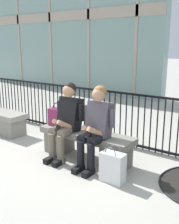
% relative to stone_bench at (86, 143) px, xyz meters
% --- Properties ---
extents(ground_plane, '(60.00, 60.00, 0.00)m').
position_rel_stone_bench_xyz_m(ground_plane, '(0.00, 0.00, -0.27)').
color(ground_plane, '#B2ADA3').
extents(stone_bench, '(1.60, 0.44, 0.45)m').
position_rel_stone_bench_xyz_m(stone_bench, '(0.00, 0.00, 0.00)').
color(stone_bench, gray).
rests_on(stone_bench, ground).
extents(seated_person_with_phone, '(0.52, 0.66, 1.21)m').
position_rel_stone_bench_xyz_m(seated_person_with_phone, '(-0.28, -0.13, 0.38)').
color(seated_person_with_phone, '#6B6051').
rests_on(seated_person_with_phone, ground).
extents(seated_person_companion, '(0.52, 0.66, 1.21)m').
position_rel_stone_bench_xyz_m(seated_person_companion, '(0.28, -0.13, 0.38)').
color(seated_person_companion, black).
rests_on(seated_person_companion, ground).
extents(handbag_on_bench, '(0.29, 0.17, 0.40)m').
position_rel_stone_bench_xyz_m(handbag_on_bench, '(-0.58, -0.01, 0.33)').
color(handbag_on_bench, '#7A234C').
rests_on(handbag_on_bench, stone_bench).
extents(shopping_bag, '(0.32, 0.18, 0.50)m').
position_rel_stone_bench_xyz_m(shopping_bag, '(0.73, -0.39, -0.06)').
color(shopping_bag, white).
rests_on(shopping_bag, ground).
extents(plaza_railing, '(7.68, 0.04, 0.97)m').
position_rel_stone_bench_xyz_m(plaza_railing, '(0.00, 0.89, 0.22)').
color(plaza_railing, black).
rests_on(plaza_railing, ground).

